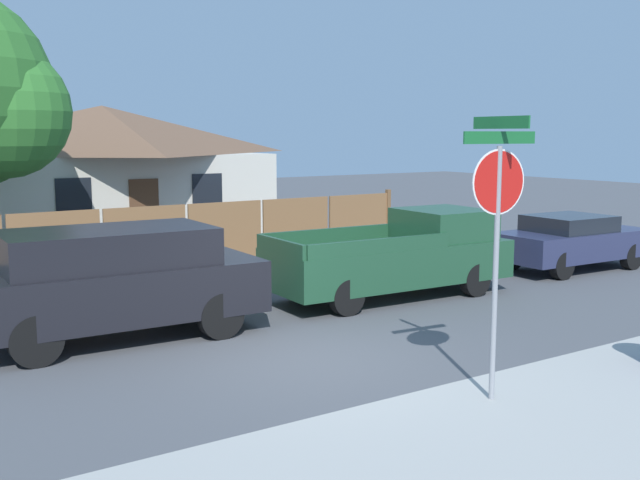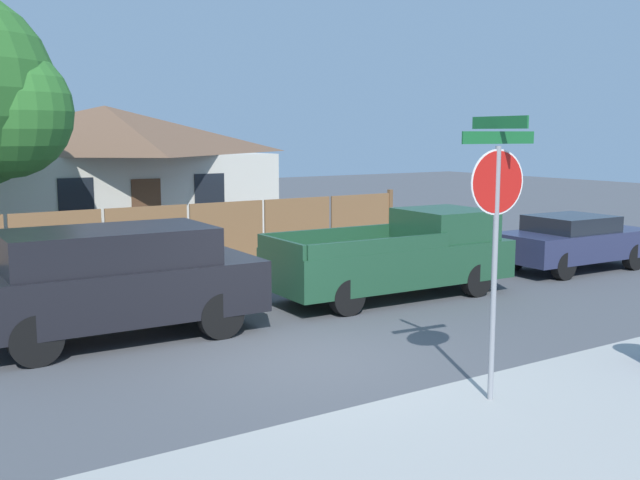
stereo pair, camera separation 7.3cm
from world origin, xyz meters
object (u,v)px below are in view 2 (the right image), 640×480
at_px(red_suv, 115,279).
at_px(stop_sign, 496,206).
at_px(parked_sedan, 574,241).
at_px(house, 107,167).
at_px(orange_pickup, 399,256).

xyz_separation_m(red_suv, stop_sign, (3.04, -5.36, 1.46)).
relative_size(parked_sedan, stop_sign, 1.15).
relative_size(house, parked_sedan, 2.41).
bearing_deg(house, stop_sign, -93.15).
height_order(house, red_suv, house).
height_order(orange_pickup, parked_sedan, orange_pickup).
height_order(house, orange_pickup, house).
distance_m(red_suv, parked_sedan, 11.43).
distance_m(red_suv, stop_sign, 6.34).
bearing_deg(red_suv, parked_sedan, 2.24).
distance_m(house, stop_sign, 18.64).
relative_size(house, stop_sign, 2.78).
bearing_deg(orange_pickup, house, 100.19).
xyz_separation_m(red_suv, parked_sedan, (11.43, 0.00, -0.28)).
relative_size(orange_pickup, stop_sign, 1.47).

